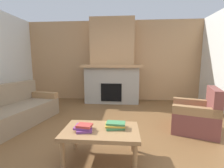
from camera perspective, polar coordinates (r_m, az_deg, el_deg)
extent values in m
plane|color=brown|center=(2.83, -4.18, -19.61)|extent=(9.00, 9.00, 0.00)
cube|color=tan|center=(5.50, 0.37, 8.41)|extent=(6.00, 0.12, 2.70)
cube|color=gray|center=(5.14, 0.04, -0.23)|extent=(1.70, 0.70, 1.15)
cube|color=black|center=(4.85, -0.26, -3.07)|extent=(0.64, 0.08, 0.56)
cube|color=tan|center=(5.04, 0.00, 6.63)|extent=(1.90, 0.82, 0.08)
cube|color=tan|center=(5.23, 0.13, 15.19)|extent=(1.40, 0.50, 1.47)
cube|color=#847056|center=(3.90, -31.67, -9.81)|extent=(1.16, 1.92, 0.40)
cube|color=#847056|center=(4.05, -35.43, -3.27)|extent=(0.49, 1.80, 0.45)
cube|color=#997047|center=(4.41, -24.21, -3.65)|extent=(0.86, 0.31, 0.15)
cube|color=brown|center=(3.46, 27.60, -11.70)|extent=(0.96, 0.96, 0.40)
cube|color=brown|center=(3.39, 33.31, -5.04)|extent=(0.38, 0.76, 0.45)
cube|color=#997047|center=(3.68, 27.51, -6.07)|extent=(0.76, 0.38, 0.15)
cube|color=#997047|center=(3.08, 28.38, -8.75)|extent=(0.76, 0.38, 0.15)
cube|color=#997047|center=(2.17, -4.10, -16.82)|extent=(1.00, 0.60, 0.05)
cylinder|color=#997047|center=(2.17, -17.73, -23.59)|extent=(0.06, 0.06, 0.38)
cylinder|color=#997047|center=(2.04, 8.47, -25.41)|extent=(0.06, 0.06, 0.38)
cylinder|color=#997047|center=(2.56, -13.50, -18.21)|extent=(0.06, 0.06, 0.38)
cylinder|color=#997047|center=(2.46, 7.65, -19.25)|extent=(0.06, 0.06, 0.38)
cube|color=#7A3D84|center=(2.13, -10.06, -16.17)|extent=(0.23, 0.21, 0.03)
cube|color=#7A3D84|center=(2.15, -10.53, -15.13)|extent=(0.22, 0.19, 0.03)
cube|color=#B23833|center=(2.11, -10.09, -14.76)|extent=(0.21, 0.16, 0.03)
cube|color=#3D7F4C|center=(2.17, 1.08, -15.55)|extent=(0.27, 0.20, 0.03)
cube|color=gold|center=(2.17, 1.13, -14.78)|extent=(0.28, 0.19, 0.03)
cube|color=#3D7F4C|center=(2.16, 1.41, -14.16)|extent=(0.26, 0.16, 0.03)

